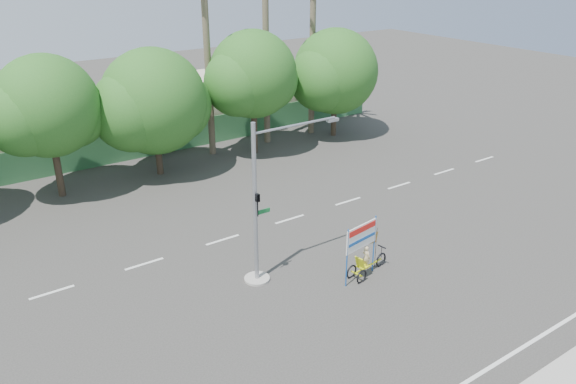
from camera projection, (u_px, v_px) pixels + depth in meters
ground at (363, 305)px, 22.38m from camera, size 120.00×120.00×0.00m
fence at (153, 141)px, 38.19m from camera, size 38.00×0.08×2.00m
building_right at (224, 100)px, 45.44m from camera, size 14.00×8.00×3.60m
tree_left at (47, 110)px, 30.26m from camera, size 6.66×5.60×8.07m
tree_center at (153, 104)px, 33.62m from camera, size 7.62×6.40×7.85m
tree_right at (252, 78)px, 36.97m from camera, size 6.90×5.80×8.36m
tree_far_right at (335, 74)px, 40.85m from camera, size 7.38×6.20×7.94m
palm_mid at (313, 5)px, 39.59m from camera, size 3.73×3.79×15.45m
palm_short at (205, 21)px, 35.37m from camera, size 3.73×3.79×14.45m
traffic_signal at (262, 217)px, 23.08m from camera, size 4.72×1.10×7.00m
trike_billboard at (364, 254)px, 23.94m from camera, size 2.75×0.85×2.72m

